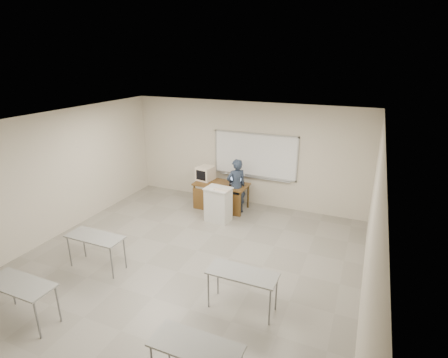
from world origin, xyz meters
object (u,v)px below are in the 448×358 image
at_px(laptop, 236,182).
at_px(keyboard, 222,190).
at_px(crt_monitor, 206,173).
at_px(mouse, 240,185).
at_px(presenter, 236,186).
at_px(podium, 218,204).
at_px(whiteboard, 255,156).
at_px(instructor_desk, 220,191).

height_order(laptop, keyboard, laptop).
bearing_deg(crt_monitor, laptop, 12.05).
distance_m(mouse, presenter, 0.18).
relative_size(podium, laptop, 2.61).
bearing_deg(podium, whiteboard, 76.75).
relative_size(laptop, mouse, 3.85).
distance_m(instructor_desk, podium, 0.74).
distance_m(mouse, keyboard, 1.00).
distance_m(whiteboard, podium, 1.85).
xyz_separation_m(mouse, keyboard, (-0.14, -0.97, 0.17)).
bearing_deg(whiteboard, crt_monitor, -157.52).
distance_m(whiteboard, laptop, 0.92).
bearing_deg(mouse, whiteboard, 83.46).
distance_m(instructor_desk, presenter, 0.55).
bearing_deg(podium, instructor_desk, 116.37).
relative_size(instructor_desk, laptop, 4.28).
relative_size(instructor_desk, presenter, 0.98).
height_order(mouse, presenter, presenter).
distance_m(crt_monitor, keyboard, 1.42).
height_order(crt_monitor, laptop, crt_monitor).
bearing_deg(laptop, mouse, -53.27).
xyz_separation_m(mouse, presenter, (-0.04, -0.18, 0.01)).
bearing_deg(crt_monitor, whiteboard, 32.56).
bearing_deg(presenter, laptop, -113.43).
relative_size(instructor_desk, crt_monitor, 3.18).
height_order(podium, laptop, laptop).
bearing_deg(mouse, keyboard, -85.78).
height_order(instructor_desk, laptop, laptop).
bearing_deg(mouse, podium, -96.40).
height_order(crt_monitor, keyboard, crt_monitor).
height_order(laptop, presenter, presenter).
distance_m(whiteboard, crt_monitor, 1.52).
bearing_deg(presenter, mouse, -148.52).
bearing_deg(presenter, crt_monitor, -57.82).
height_order(whiteboard, keyboard, whiteboard).
bearing_deg(laptop, podium, -116.22).
xyz_separation_m(podium, laptop, (0.14, 0.96, 0.34)).
height_order(whiteboard, mouse, whiteboard).
bearing_deg(instructor_desk, mouse, 16.88).
xyz_separation_m(keyboard, presenter, (0.09, 0.79, -0.16)).
xyz_separation_m(whiteboard, keyboard, (-0.35, -1.59, -0.54)).
bearing_deg(keyboard, podium, 143.09).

